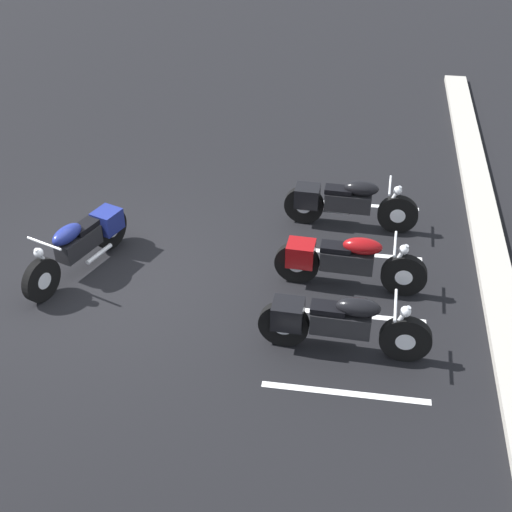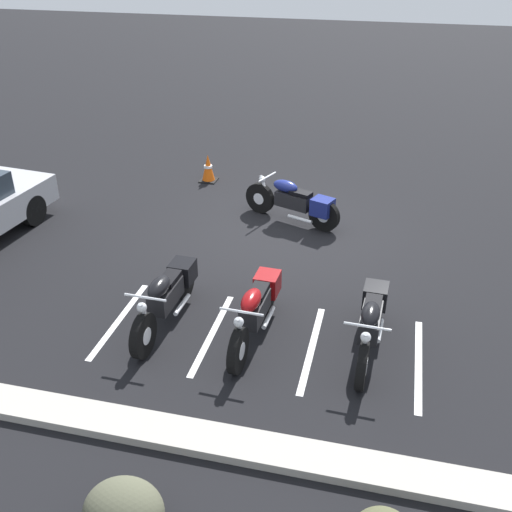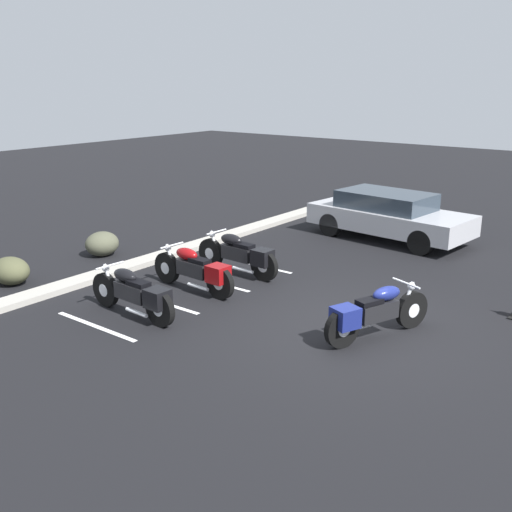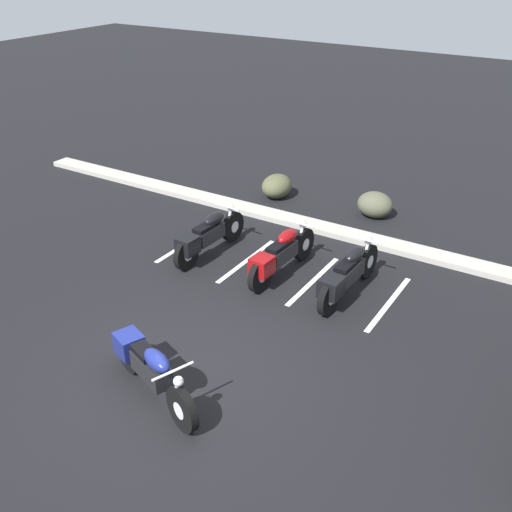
# 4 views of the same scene
# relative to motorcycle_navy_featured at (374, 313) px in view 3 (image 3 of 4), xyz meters

# --- Properties ---
(ground) EXTENTS (60.00, 60.00, 0.00)m
(ground) POSITION_rel_motorcycle_navy_featured_xyz_m (0.17, 0.48, -0.46)
(ground) COLOR black
(motorcycle_navy_featured) EXTENTS (2.12, 1.01, 0.87)m
(motorcycle_navy_featured) POSITION_rel_motorcycle_navy_featured_xyz_m (0.00, 0.00, 0.00)
(motorcycle_navy_featured) COLOR black
(motorcycle_navy_featured) RESTS_ON ground
(parked_bike_0) EXTENTS (0.62, 2.22, 0.87)m
(parked_bike_0) POSITION_rel_motorcycle_navy_featured_xyz_m (-1.80, 3.87, -0.00)
(parked_bike_0) COLOR black
(parked_bike_0) RESTS_ON ground
(parked_bike_1) EXTENTS (0.63, 2.23, 0.88)m
(parked_bike_1) POSITION_rel_motorcycle_navy_featured_xyz_m (-0.11, 3.93, 0.00)
(parked_bike_1) COLOR black
(parked_bike_1) RESTS_ON ground
(parked_bike_2) EXTENTS (0.64, 2.26, 0.89)m
(parked_bike_2) POSITION_rel_motorcycle_navy_featured_xyz_m (1.30, 3.91, 0.01)
(parked_bike_2) COLOR black
(parked_bike_2) RESTS_ON ground
(car_silver) EXTENTS (2.22, 4.46, 1.29)m
(car_silver) POSITION_rel_motorcycle_navy_featured_xyz_m (6.17, 2.70, 0.22)
(car_silver) COLOR black
(car_silver) RESTS_ON ground
(concrete_curb) EXTENTS (18.00, 0.50, 0.12)m
(concrete_curb) POSITION_rel_motorcycle_navy_featured_xyz_m (0.17, 6.23, -0.40)
(concrete_curb) COLOR #A8A399
(concrete_curb) RESTS_ON ground
(landscape_rock_0) EXTENTS (0.92, 0.82, 0.61)m
(landscape_rock_0) POSITION_rel_motorcycle_navy_featured_xyz_m (0.39, 7.57, -0.16)
(landscape_rock_0) COLOR #4E4F3C
(landscape_rock_0) RESTS_ON ground
(landscape_rock_1) EXTENTS (0.76, 0.92, 0.59)m
(landscape_rock_1) POSITION_rel_motorcycle_navy_featured_xyz_m (-2.17, 7.38, -0.17)
(landscape_rock_1) COLOR #4C4E33
(landscape_rock_1) RESTS_ON ground
(stall_line_0) EXTENTS (0.10, 2.10, 0.00)m
(stall_line_0) POSITION_rel_motorcycle_navy_featured_xyz_m (-2.53, 4.11, -0.46)
(stall_line_0) COLOR white
(stall_line_0) RESTS_ON ground
(stall_line_1) EXTENTS (0.10, 2.10, 0.00)m
(stall_line_1) POSITION_rel_motorcycle_navy_featured_xyz_m (-0.99, 4.11, -0.46)
(stall_line_1) COLOR white
(stall_line_1) RESTS_ON ground
(stall_line_2) EXTENTS (0.10, 2.10, 0.00)m
(stall_line_2) POSITION_rel_motorcycle_navy_featured_xyz_m (0.54, 4.11, -0.46)
(stall_line_2) COLOR white
(stall_line_2) RESTS_ON ground
(stall_line_3) EXTENTS (0.10, 2.10, 0.00)m
(stall_line_3) POSITION_rel_motorcycle_navy_featured_xyz_m (2.08, 4.11, -0.46)
(stall_line_3) COLOR white
(stall_line_3) RESTS_ON ground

